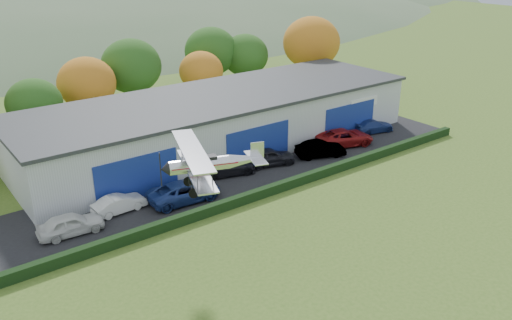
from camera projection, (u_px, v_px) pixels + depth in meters
ground at (421, 304)px, 29.76m from camera, size 300.00×300.00×0.00m
apron at (247, 172)px, 46.92m from camera, size 48.00×9.00×0.05m
hedge at (281, 186)px, 43.23m from camera, size 46.00×0.60×0.80m
hangar at (222, 120)px, 52.17m from camera, size 40.60×12.60×5.30m
tree_belt at (127, 73)px, 58.07m from camera, size 75.70×13.22×10.12m
car_0 at (71, 224)px, 36.60m from camera, size 4.68×2.16×1.55m
car_1 at (119, 204)px, 39.66m from camera, size 4.20×1.69×1.36m
car_2 at (184, 191)px, 41.32m from camera, size 6.00×3.09×1.62m
car_3 at (225, 166)px, 46.03m from camera, size 5.83×3.61×1.58m
car_4 at (269, 157)px, 47.96m from camera, size 5.15×3.22×1.64m
car_5 at (320, 149)px, 49.86m from camera, size 5.04×3.33×1.57m
car_6 at (344, 137)px, 52.74m from camera, size 6.51×4.46×1.65m
car_7 at (373, 126)px, 56.39m from camera, size 5.04×2.85×1.38m
biplane at (208, 163)px, 30.78m from camera, size 6.33×7.14×2.69m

